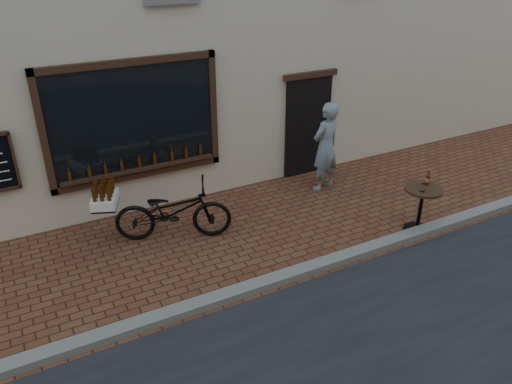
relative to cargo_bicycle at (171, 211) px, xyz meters
name	(u,v)px	position (x,y,z in m)	size (l,w,h in m)	color
ground	(323,276)	(1.73, -2.22, -0.55)	(90.00, 90.00, 0.00)	#572D1C
kerb	(316,266)	(1.73, -2.02, -0.49)	(90.00, 0.25, 0.12)	slate
cargo_bicycle	(171,211)	(0.00, 0.00, 0.00)	(2.43, 1.46, 1.15)	black
bistro_table	(422,200)	(4.07, -1.87, 0.07)	(0.68, 0.68, 1.16)	black
pedestrian	(326,147)	(3.52, 0.38, 0.40)	(0.69, 0.46, 1.90)	gray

